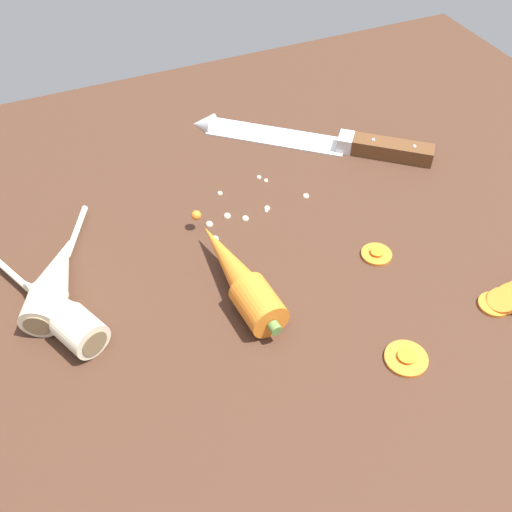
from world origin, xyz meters
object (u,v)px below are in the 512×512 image
Objects in this scene: carrot_slice_stray_mid at (377,253)px; whole_carrot at (239,276)px; parsnip_front at (57,310)px; carrot_slice_stray_near at (406,357)px; chefs_knife at (305,138)px; parsnip_mid_left at (54,280)px.

whole_carrot is at bearing 174.53° from carrot_slice_stray_mid.
carrot_slice_stray_near is at bearing -30.87° from parsnip_front.
carrot_slice_stray_near is (30.44, -18.20, -1.62)cm from parsnip_front.
whole_carrot is (-19.08, -21.92, 1.45)cm from chefs_knife.
parsnip_mid_left is at bearing 165.64° from carrot_slice_stray_mid.
carrot_slice_stray_near is (29.95, -22.44, -1.62)cm from parsnip_mid_left.
carrot_slice_stray_mid is at bearing -5.47° from whole_carrot.
carrot_slice_stray_mid is at bearing -96.09° from chefs_knife.
chefs_knife is 1.61× the size of parsnip_mid_left.
whole_carrot is 5.62× the size of carrot_slice_stray_mid.
chefs_knife is at bearing 78.70° from carrot_slice_stray_near.
whole_carrot reaches higher than parsnip_front.
parsnip_mid_left is (-18.28, 7.33, -0.12)cm from whole_carrot.
parsnip_front is (-37.84, -18.83, 1.33)cm from chefs_knife.
parsnip_front is 4.24× the size of carrot_slice_stray_near.
whole_carrot reaches higher than parsnip_mid_left.
whole_carrot is 19.02cm from parsnip_front.
parsnip_front is 1.02× the size of parsnip_mid_left.
chefs_knife is at bearing 26.45° from parsnip_front.
chefs_knife is 40.12cm from parsnip_mid_left.
whole_carrot is 19.69cm from parsnip_mid_left.
parsnip_front is 4.27cm from parsnip_mid_left.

